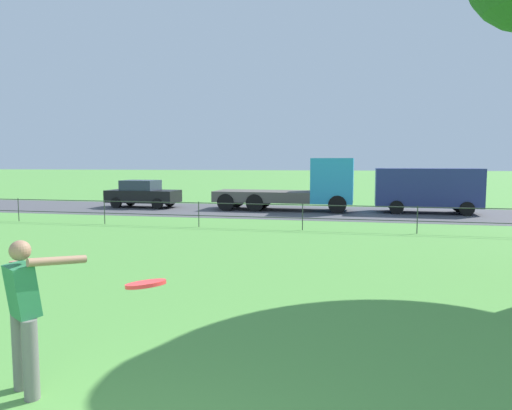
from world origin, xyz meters
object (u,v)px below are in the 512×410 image
at_px(flatbed_truck_far_left, 304,188).
at_px(panel_van_center, 427,188).
at_px(person_thrower, 24,312).
at_px(car_black_left, 143,194).
at_px(frisbee, 146,284).

height_order(flatbed_truck_far_left, panel_van_center, flatbed_truck_far_left).
distance_m(person_thrower, car_black_left, 21.20).
relative_size(flatbed_truck_far_left, panel_van_center, 1.46).
bearing_deg(car_black_left, flatbed_truck_far_left, 1.41).
bearing_deg(frisbee, flatbed_truck_far_left, 93.20).
xyz_separation_m(flatbed_truck_far_left, panel_van_center, (6.16, 0.11, 0.05)).
xyz_separation_m(person_thrower, panel_van_center, (7.08, 19.87, 0.35)).
bearing_deg(person_thrower, frisbee, -33.53).
relative_size(person_thrower, panel_van_center, 0.34).
relative_size(frisbee, panel_van_center, 0.07).
xyz_separation_m(car_black_left, panel_van_center, (15.28, 0.33, 0.49)).
bearing_deg(flatbed_truck_far_left, frisbee, -86.80).
relative_size(car_black_left, panel_van_center, 0.80).
bearing_deg(flatbed_truck_far_left, car_black_left, -178.59).
relative_size(person_thrower, flatbed_truck_far_left, 0.23).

